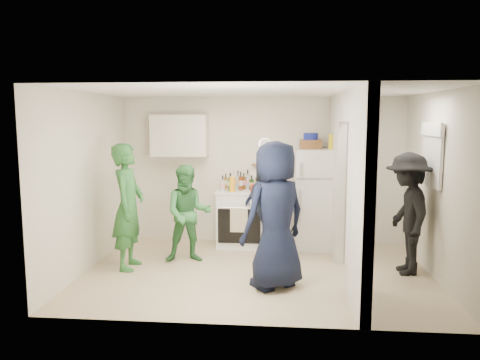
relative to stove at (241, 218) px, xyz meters
name	(u,v)px	position (x,y,z in m)	size (l,w,h in m)	color
floor	(257,272)	(0.34, -1.37, -0.48)	(4.80, 4.80, 0.00)	#C5B18A
wall_back	(262,170)	(0.34, 0.33, 0.77)	(4.80, 4.80, 0.00)	silver
wall_front	(249,208)	(0.34, -3.07, 0.77)	(4.80, 4.80, 0.00)	silver
wall_left	(88,182)	(-2.06, -1.37, 0.77)	(3.40, 3.40, 0.00)	silver
wall_right	(438,186)	(2.74, -1.37, 0.77)	(3.40, 3.40, 0.00)	silver
ceiling	(258,91)	(0.34, -1.37, 2.02)	(4.80, 4.80, 0.00)	white
partition_pier_back	(337,175)	(1.54, -0.27, 0.77)	(0.12, 1.20, 2.50)	silver
partition_pier_front	(360,199)	(1.54, -2.47, 0.77)	(0.12, 1.20, 2.50)	silver
partition_header	(349,106)	(1.54, -1.37, 1.82)	(0.12, 1.00, 0.40)	silver
stove	(241,218)	(0.00, 0.00, 0.00)	(0.80, 0.66, 0.95)	white
upper_cabinet	(180,136)	(-1.06, 0.15, 1.37)	(0.95, 0.34, 0.70)	silver
fridge	(316,199)	(1.24, -0.03, 0.35)	(0.68, 0.66, 1.64)	white
wicker_basket	(311,144)	(1.14, 0.02, 1.24)	(0.35, 0.25, 0.15)	brown
blue_bowl	(311,136)	(1.14, 0.02, 1.37)	(0.24, 0.24, 0.11)	navy
yellow_cup_stack_top	(331,142)	(1.46, -0.13, 1.29)	(0.09, 0.09, 0.25)	yellow
wall_clock	(265,144)	(0.39, 0.31, 1.22)	(0.22, 0.22, 0.03)	white
spice_shelf	(262,165)	(0.34, 0.28, 0.87)	(0.35, 0.08, 0.03)	olive
nook_window	(433,155)	(2.72, -1.17, 1.17)	(0.03, 0.70, 0.80)	black
nook_window_frame	(432,155)	(2.71, -1.17, 1.17)	(0.04, 0.76, 0.86)	white
nook_valance	(432,129)	(2.68, -1.17, 1.52)	(0.04, 0.82, 0.18)	white
yellow_cup_stack_stove	(232,184)	(-0.12, -0.22, 0.60)	(0.09, 0.09, 0.25)	#F8A514
red_cup	(253,188)	(0.22, -0.20, 0.54)	(0.09, 0.09, 0.12)	red
person_green_left	(128,207)	(-1.49, -1.32, 0.42)	(0.65, 0.43, 1.80)	#33732E
person_green_center	(188,214)	(-0.71, -0.94, 0.25)	(0.71, 0.55, 1.46)	#388047
person_denim	(270,207)	(0.50, -0.66, 0.32)	(0.94, 0.39, 1.60)	navy
person_navy	(275,215)	(0.60, -1.92, 0.46)	(0.91, 0.59, 1.87)	black
person_nook	(407,214)	(2.41, -1.21, 0.37)	(1.09, 0.63, 1.69)	black
bottle_a	(226,181)	(-0.27, 0.13, 0.60)	(0.06, 0.06, 0.26)	brown
bottle_b	(230,182)	(-0.17, -0.08, 0.62)	(0.08, 0.08, 0.30)	#174517
bottle_c	(238,180)	(-0.06, 0.14, 0.63)	(0.06, 0.06, 0.31)	#9FA9AC
bottle_d	(241,181)	(0.00, -0.04, 0.63)	(0.06, 0.06, 0.31)	maroon
bottle_e	(248,179)	(0.10, 0.19, 0.64)	(0.06, 0.06, 0.32)	#A2B0B4
bottle_f	(252,183)	(0.18, 0.04, 0.60)	(0.08, 0.08, 0.24)	black
bottle_g	(258,181)	(0.27, 0.13, 0.61)	(0.08, 0.08, 0.26)	olive
bottle_h	(223,183)	(-0.29, -0.12, 0.60)	(0.08, 0.08, 0.26)	#A4A8B0
bottle_i	(244,181)	(0.04, 0.10, 0.61)	(0.07, 0.07, 0.28)	#5F3810
bottle_j	(258,182)	(0.29, -0.09, 0.63)	(0.06, 0.06, 0.32)	#21561D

